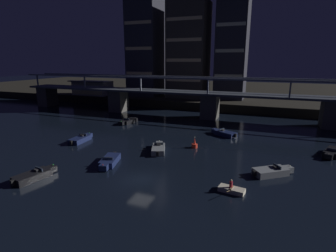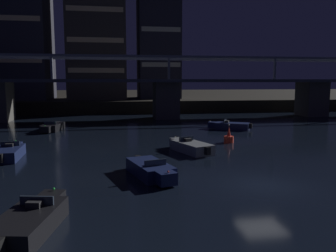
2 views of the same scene
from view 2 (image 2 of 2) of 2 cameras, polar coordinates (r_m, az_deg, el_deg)
The scene contains 13 objects.
ground_plane at distance 20.06m, azimuth 15.35°, elevation -9.37°, with size 400.00×400.00×0.00m, color black.
far_riverbank at distance 100.88m, azimuth -4.54°, elevation 4.78°, with size 240.00×80.00×2.20m, color black.
river_bridge at distance 53.08m, azimuth -0.35°, elevation 5.77°, with size 103.38×6.40×9.38m.
tower_west_low at distance 74.48m, azimuth -22.94°, elevation 18.14°, with size 9.31×12.64×36.48m.
tower_west_tall at distance 71.47m, azimuth -11.74°, elevation 15.61°, with size 11.08×10.03×28.05m.
tower_central at distance 74.21m, azimuth -1.67°, elevation 17.87°, with size 8.28×9.32×34.25m.
speedboat_near_center at distance 41.75m, azimuth 10.24°, elevation 0.02°, with size 4.89×3.54×1.16m.
speedboat_near_right at distance 28.39m, azimuth -24.86°, elevation -4.01°, with size 1.97×5.21×1.16m.
speedboat_mid_left at distance 28.14m, azimuth 3.72°, elevation -3.43°, with size 3.04×5.10×1.16m.
speedboat_mid_center at distance 14.66m, azimuth -21.75°, elevation -14.28°, with size 2.55×5.22×1.16m.
speedboat_mid_right at distance 20.95m, azimuth -2.78°, elevation -7.21°, with size 2.79×5.18×1.16m.
speedboat_far_right at distance 42.18m, azimuth -18.61°, elevation -0.18°, with size 2.35×5.23×1.16m.
channel_buoy at distance 32.74m, azimuth 10.01°, elevation -1.88°, with size 0.90×0.90×1.76m.
Camera 2 is at (-8.11, -17.44, 5.70)m, focal length 36.89 mm.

